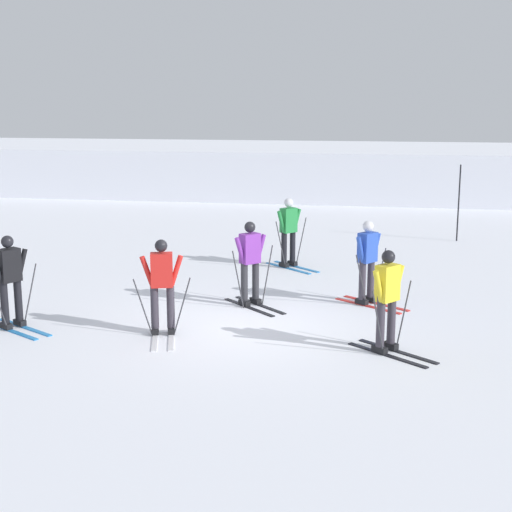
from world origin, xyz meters
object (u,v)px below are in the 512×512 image
Objects in this scene: skier_black at (9,277)px; trail_marker_pole at (459,203)px; skier_purple at (250,261)px; skier_red at (162,284)px; skier_blue at (368,260)px; skier_green at (289,230)px; skier_yellow at (387,298)px.

trail_marker_pole is (8.72, 10.09, 0.16)m from skier_black.
skier_black is 4.59m from skier_purple.
trail_marker_pole reaches higher than skier_red.
skier_red and skier_blue have the same top height.
skier_green is 6.48m from skier_yellow.
skier_black is 1.00× the size of skier_green.
skier_green is (1.49, 5.75, 0.00)m from skier_red.
skier_black is 1.00× the size of skier_yellow.
skier_green and skier_purple have the same top height.
skier_blue is at bearing -108.11° from trail_marker_pole.
skier_blue is at bearing 23.44° from skier_black.
skier_blue is 1.00× the size of skier_yellow.
skier_green is at bearing 53.54° from skier_black.
skier_red is 11.61m from trail_marker_pole.
trail_marker_pole is at bearing 59.51° from skier_red.
skier_blue and skier_purple have the same top height.
trail_marker_pole is (4.71, 7.86, 0.20)m from skier_purple.
skier_blue is at bearing 12.49° from skier_purple.
trail_marker_pole is at bearing 78.96° from skier_yellow.
skier_blue is (3.49, 2.65, 0.00)m from skier_red.
skier_red is (2.83, 0.09, -0.04)m from skier_black.
skier_red is at bearing 1.76° from skier_black.
skier_red is 0.77× the size of trail_marker_pole.
skier_yellow is at bearing -3.91° from skier_red.
skier_red is at bearing 176.09° from skier_yellow.
skier_red is 1.00× the size of skier_purple.
skier_purple is (-0.31, -3.61, 0.00)m from skier_green.
trail_marker_pole is (2.00, 10.27, 0.20)m from skier_yellow.
skier_red is 3.90m from skier_yellow.
skier_blue and skier_green have the same top height.
skier_red is 1.00× the size of skier_green.
skier_red is 4.38m from skier_blue.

